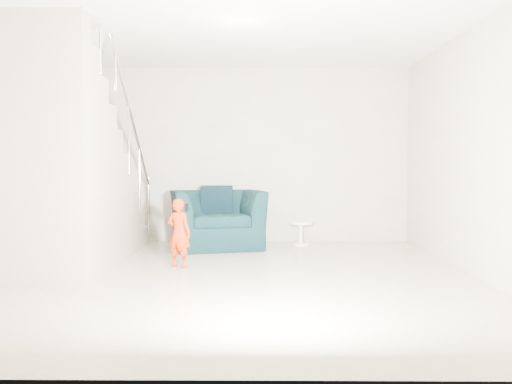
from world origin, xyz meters
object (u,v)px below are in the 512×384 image
(toddler, at_px, (179,233))
(staircase, at_px, (71,186))
(side_table, at_px, (301,229))
(armchair, at_px, (217,219))

(toddler, bearing_deg, staircase, 22.79)
(toddler, relative_size, staircase, 0.22)
(side_table, bearing_deg, toddler, -131.36)
(armchair, relative_size, side_table, 3.59)
(toddler, distance_m, side_table, 2.35)
(armchair, bearing_deg, staircase, -149.57)
(toddler, xyz_separation_m, staircase, (-1.26, 0.01, 0.54))
(toddler, xyz_separation_m, side_table, (1.55, 1.76, -0.17))
(side_table, distance_m, staircase, 3.38)
(staircase, bearing_deg, armchair, 44.09)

